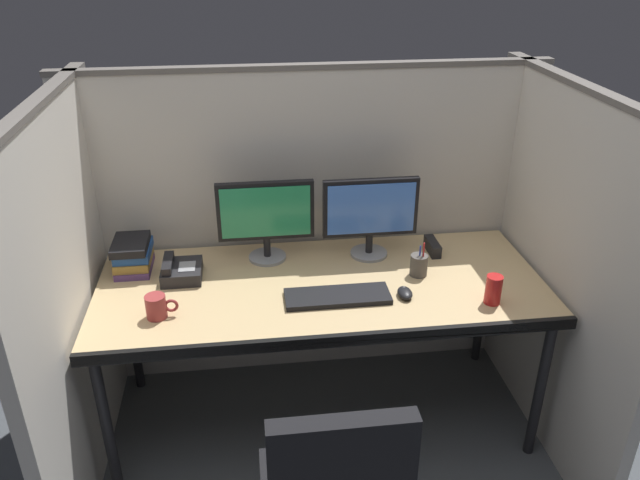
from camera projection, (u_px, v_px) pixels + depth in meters
name	position (u px, v px, depth m)	size (l,w,h in m)	color
ground_plane	(330.00, 463.00, 2.71)	(8.00, 8.00, 0.00)	#4C5156
cubicle_partition_rear	(310.00, 228.00, 3.02)	(2.21, 0.06, 1.57)	beige
cubicle_partition_left	(73.00, 301.00, 2.42)	(0.06, 1.41, 1.57)	beige
cubicle_partition_right	(555.00, 270.00, 2.65)	(0.06, 1.41, 1.57)	beige
desk	(322.00, 294.00, 2.66)	(1.90, 0.80, 0.74)	tan
monitor_left	(266.00, 216.00, 2.75)	(0.43, 0.17, 0.37)	gray
monitor_right	(370.00, 212.00, 2.78)	(0.43, 0.17, 0.37)	gray
keyboard_main	(337.00, 296.00, 2.53)	(0.43, 0.15, 0.02)	black
computer_mouse	(405.00, 293.00, 2.54)	(0.06, 0.10, 0.04)	black
desk_phone	(180.00, 271.00, 2.67)	(0.17, 0.19, 0.09)	black
pen_cup	(419.00, 265.00, 2.69)	(0.08, 0.08, 0.16)	#4C4742
book_stack	(133.00, 255.00, 2.73)	(0.16, 0.23, 0.14)	#4C3366
red_stapler	(433.00, 246.00, 2.89)	(0.04, 0.15, 0.06)	black
soda_can	(493.00, 290.00, 2.48)	(0.07, 0.07, 0.12)	red
coffee_mug	(157.00, 307.00, 2.39)	(0.13, 0.08, 0.09)	#993333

